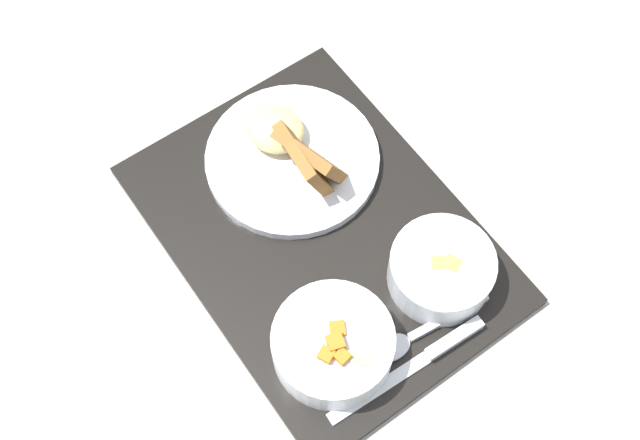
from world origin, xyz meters
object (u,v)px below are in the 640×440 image
at_px(knife, 433,353).
at_px(spoon, 414,335).
at_px(bowl_soup, 441,269).
at_px(bowl_salad, 333,344).
at_px(plate_main, 293,154).

relative_size(knife, spoon, 1.35).
distance_m(bowl_soup, spoon, 0.08).
relative_size(bowl_salad, plate_main, 0.62).
height_order(bowl_soup, plate_main, plate_main).
relative_size(bowl_soup, knife, 0.60).
xyz_separation_m(bowl_soup, spoon, (-0.03, 0.07, -0.02)).
bearing_deg(spoon, bowl_soup, -142.81).
xyz_separation_m(plate_main, knife, (-0.29, 0.06, -0.01)).
distance_m(knife, spoon, 0.03).
bearing_deg(plate_main, spoon, 167.11).
height_order(bowl_salad, bowl_soup, bowl_salad).
bearing_deg(bowl_salad, plate_main, -33.24).
height_order(plate_main, spoon, plate_main).
xyz_separation_m(bowl_salad, spoon, (-0.05, -0.08, -0.02)).
distance_m(plate_main, spoon, 0.27).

